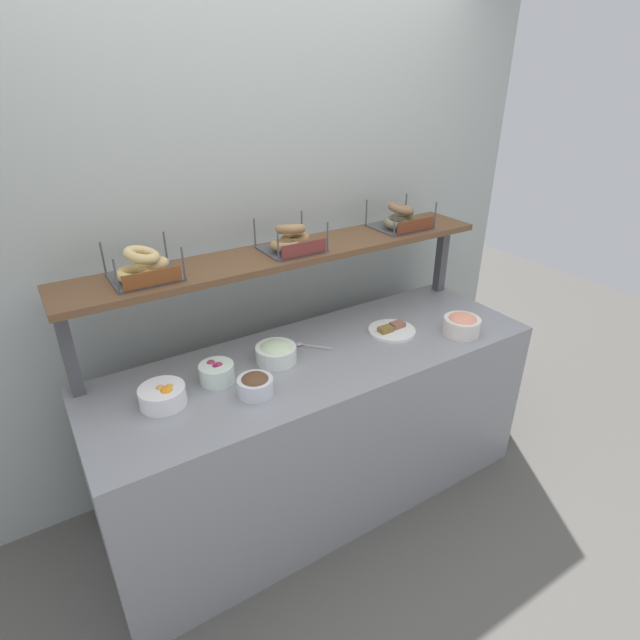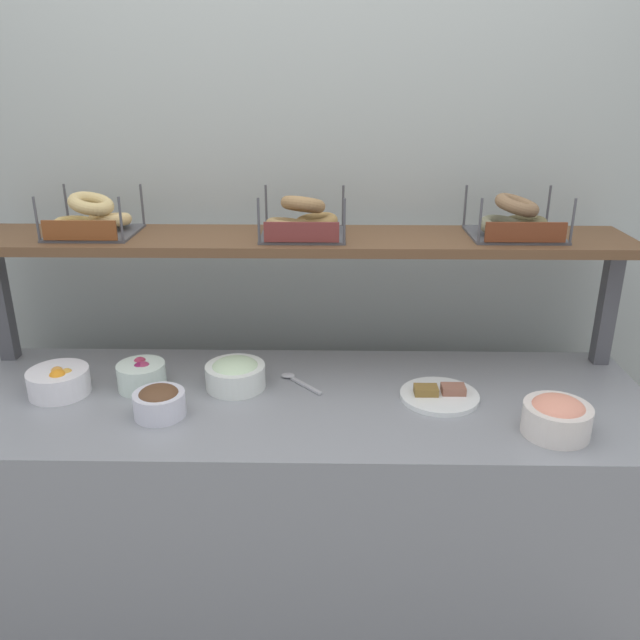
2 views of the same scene
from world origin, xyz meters
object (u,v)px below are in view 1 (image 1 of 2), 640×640
bowl_chocolate_spread (255,384)px  serving_spoon_near_plate (307,345)px  bowl_beet_salad (217,372)px  bowl_fruit_salad (163,395)px  bagel_basket_plain (143,267)px  bowl_lox_spread (462,324)px  bagel_basket_poppy (400,219)px  serving_plate_white (392,330)px  bagel_basket_everything (291,240)px  bowl_scallion_spread (276,352)px

bowl_chocolate_spread → serving_spoon_near_plate: size_ratio=1.04×
bowl_beet_salad → serving_spoon_near_plate: (0.47, 0.05, -0.04)m
bowl_fruit_salad → bagel_basket_plain: bearing=76.6°
bowl_chocolate_spread → bowl_fruit_salad: (-0.34, 0.13, -0.00)m
bowl_lox_spread → serving_spoon_near_plate: size_ratio=1.30×
serving_spoon_near_plate → bagel_basket_poppy: bearing=14.4°
bowl_beet_salad → bowl_lox_spread: bowl_lox_spread is taller
serving_spoon_near_plate → serving_plate_white: bearing=-13.4°
bagel_basket_everything → serving_plate_white: bearing=-32.8°
bowl_beet_salad → bowl_lox_spread: (1.19, -0.25, 0.01)m
bowl_lox_spread → serving_spoon_near_plate: bowl_lox_spread is taller
bowl_scallion_spread → bowl_chocolate_spread: size_ratio=1.26×
bagel_basket_everything → bowl_beet_salad: bearing=-156.4°
bowl_lox_spread → bagel_basket_poppy: bearing=94.0°
bowl_fruit_salad → serving_spoon_near_plate: bowl_fruit_salad is taller
bowl_scallion_spread → bagel_basket_everything: 0.52m
bowl_beet_salad → bowl_fruit_salad: bowl_fruit_salad is taller
bowl_chocolate_spread → serving_spoon_near_plate: (0.37, 0.22, -0.04)m
bowl_fruit_salad → serving_spoon_near_plate: bearing=7.2°
bowl_chocolate_spread → serving_plate_white: size_ratio=0.62×
bowl_scallion_spread → bagel_basket_plain: bearing=155.2°
bowl_scallion_spread → bowl_fruit_salad: bearing=-174.3°
bagel_basket_poppy → bowl_chocolate_spread: bearing=-159.5°
serving_spoon_near_plate → bagel_basket_plain: (-0.65, 0.18, 0.47)m
bowl_chocolate_spread → bowl_fruit_salad: bowl_fruit_salad is taller
bowl_scallion_spread → serving_spoon_near_plate: 0.19m
bowl_lox_spread → bowl_fruit_salad: bearing=171.8°
bagel_basket_plain → bagel_basket_poppy: size_ratio=0.91×
bowl_lox_spread → bagel_basket_poppy: size_ratio=0.62×
bowl_lox_spread → bagel_basket_poppy: bagel_basket_poppy is taller
serving_plate_white → bowl_chocolate_spread: bearing=-171.9°
bowl_beet_salad → bowl_lox_spread: 1.21m
bowl_chocolate_spread → bagel_basket_plain: 0.65m
bowl_beet_salad → bagel_basket_plain: size_ratio=0.56×
bowl_scallion_spread → bagel_basket_everything: bagel_basket_everything is taller
bowl_scallion_spread → bagel_basket_everything: (0.20, 0.20, 0.43)m
bagel_basket_everything → bagel_basket_poppy: size_ratio=0.96×
bagel_basket_poppy → bagel_basket_plain: bearing=180.0°
bowl_scallion_spread → bowl_lox_spread: 0.94m
bowl_lox_spread → bowl_beet_salad: bearing=168.2°
bowl_chocolate_spread → serving_plate_white: bowl_chocolate_spread is taller
bowl_fruit_salad → serving_spoon_near_plate: size_ratio=1.30×
bagel_basket_plain → serving_plate_white: bearing=-14.5°
bowl_beet_salad → bagel_basket_everything: size_ratio=0.53×
bowl_lox_spread → serving_plate_white: bearing=145.4°
bowl_beet_salad → bagel_basket_poppy: bagel_basket_poppy is taller
bowl_fruit_salad → bagel_basket_everything: bagel_basket_everything is taller
bowl_fruit_salad → bowl_chocolate_spread: bearing=-20.8°
bagel_basket_everything → bagel_basket_poppy: 0.66m
bowl_fruit_salad → bagel_basket_poppy: bagel_basket_poppy is taller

